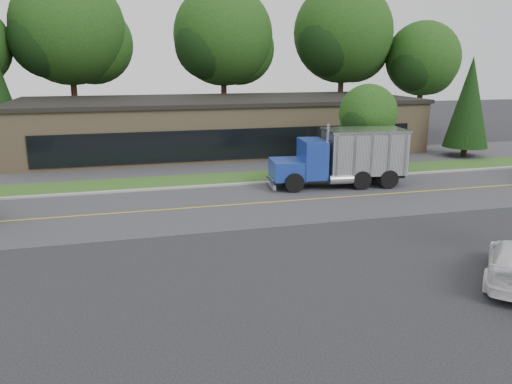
% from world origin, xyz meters
% --- Properties ---
extents(ground, '(140.00, 140.00, 0.00)m').
position_xyz_m(ground, '(0.00, 0.00, 0.00)').
color(ground, '#37373D').
rests_on(ground, ground).
extents(road, '(60.00, 8.00, 0.02)m').
position_xyz_m(road, '(0.00, 9.00, 0.00)').
color(road, '#4F4F53').
rests_on(road, ground).
extents(center_line, '(60.00, 0.12, 0.01)m').
position_xyz_m(center_line, '(0.00, 9.00, 0.00)').
color(center_line, gold).
rests_on(center_line, ground).
extents(curb, '(60.00, 0.30, 0.12)m').
position_xyz_m(curb, '(0.00, 13.20, 0.00)').
color(curb, '#9E9E99').
rests_on(curb, ground).
extents(grass_verge, '(60.00, 3.40, 0.03)m').
position_xyz_m(grass_verge, '(0.00, 15.00, 0.00)').
color(grass_verge, '#2F6020').
rests_on(grass_verge, ground).
extents(far_parking, '(60.00, 7.00, 0.02)m').
position_xyz_m(far_parking, '(0.00, 20.00, 0.00)').
color(far_parking, '#4F4F53').
rests_on(far_parking, ground).
extents(strip_mall, '(32.00, 12.00, 4.00)m').
position_xyz_m(strip_mall, '(2.00, 26.00, 2.00)').
color(strip_mall, '#927B59').
rests_on(strip_mall, ground).
extents(tree_far_b, '(10.54, 9.92, 15.04)m').
position_xyz_m(tree_far_b, '(-9.84, 34.13, 9.60)').
color(tree_far_b, '#382619').
rests_on(tree_far_b, ground).
extents(tree_far_c, '(10.12, 9.53, 14.44)m').
position_xyz_m(tree_far_c, '(4.15, 34.12, 9.21)').
color(tree_far_c, '#382619').
rests_on(tree_far_c, ground).
extents(tree_far_d, '(10.48, 9.86, 14.95)m').
position_xyz_m(tree_far_d, '(16.16, 33.13, 9.54)').
color(tree_far_d, '#382619').
rests_on(tree_far_d, ground).
extents(tree_far_e, '(7.89, 7.42, 11.25)m').
position_xyz_m(tree_far_e, '(24.12, 31.09, 7.18)').
color(tree_far_e, '#382619').
rests_on(tree_far_e, ground).
extents(evergreen_right, '(3.37, 3.37, 7.66)m').
position_xyz_m(evergreen_right, '(20.00, 18.00, 4.20)').
color(evergreen_right, '#382619').
rests_on(evergreen_right, ground).
extents(tree_verge, '(4.08, 3.84, 5.83)m').
position_xyz_m(tree_verge, '(10.06, 15.05, 3.70)').
color(tree_verge, '#382619').
rests_on(tree_verge, ground).
extents(dump_truck_blue, '(8.17, 3.34, 3.36)m').
position_xyz_m(dump_truck_blue, '(6.90, 11.48, 1.80)').
color(dump_truck_blue, black).
rests_on(dump_truck_blue, ground).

